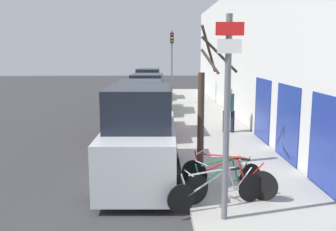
{
  "coord_description": "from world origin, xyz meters",
  "views": [
    {
      "loc": [
        0.28,
        -2.58,
        3.37
      ],
      "look_at": [
        0.66,
        8.16,
        1.54
      ],
      "focal_mm": 40.0,
      "sensor_mm": 36.0,
      "label": 1
    }
  ],
  "objects_px": {
    "bicycle_2": "(227,177)",
    "parked_car_3": "(148,86)",
    "signpost": "(227,115)",
    "parked_car_0": "(140,139)",
    "bicycle_1": "(224,181)",
    "parked_car_2": "(147,96)",
    "bicycle_0": "(217,190)",
    "traffic_light": "(172,57)",
    "parked_car_1": "(141,112)",
    "pedestrian_near": "(229,107)",
    "street_tree": "(203,108)"
  },
  "relations": [
    {
      "from": "bicycle_2",
      "to": "parked_car_3",
      "type": "height_order",
      "value": "parked_car_3"
    },
    {
      "from": "signpost",
      "to": "parked_car_0",
      "type": "xyz_separation_m",
      "value": [
        -1.72,
        2.7,
        -1.1
      ]
    },
    {
      "from": "bicycle_1",
      "to": "parked_car_2",
      "type": "bearing_deg",
      "value": -20.29
    },
    {
      "from": "bicycle_2",
      "to": "bicycle_0",
      "type": "bearing_deg",
      "value": -173.17
    },
    {
      "from": "traffic_light",
      "to": "parked_car_1",
      "type": "bearing_deg",
      "value": -100.7
    },
    {
      "from": "parked_car_2",
      "to": "bicycle_0",
      "type": "bearing_deg",
      "value": -78.78
    },
    {
      "from": "signpost",
      "to": "traffic_light",
      "type": "bearing_deg",
      "value": 90.96
    },
    {
      "from": "bicycle_1",
      "to": "parked_car_2",
      "type": "relative_size",
      "value": 0.4
    },
    {
      "from": "parked_car_1",
      "to": "pedestrian_near",
      "type": "relative_size",
      "value": 2.33
    },
    {
      "from": "parked_car_1",
      "to": "parked_car_3",
      "type": "bearing_deg",
      "value": 89.47
    },
    {
      "from": "parked_car_0",
      "to": "parked_car_1",
      "type": "distance_m",
      "value": 5.24
    },
    {
      "from": "bicycle_0",
      "to": "traffic_light",
      "type": "height_order",
      "value": "traffic_light"
    },
    {
      "from": "parked_car_2",
      "to": "traffic_light",
      "type": "bearing_deg",
      "value": 67.74
    },
    {
      "from": "bicycle_2",
      "to": "parked_car_1",
      "type": "xyz_separation_m",
      "value": [
        -2.2,
        6.62,
        0.47
      ]
    },
    {
      "from": "bicycle_0",
      "to": "parked_car_0",
      "type": "bearing_deg",
      "value": 19.26
    },
    {
      "from": "bicycle_1",
      "to": "parked_car_2",
      "type": "height_order",
      "value": "parked_car_2"
    },
    {
      "from": "parked_car_1",
      "to": "parked_car_3",
      "type": "distance_m",
      "value": 11.79
    },
    {
      "from": "bicycle_0",
      "to": "parked_car_1",
      "type": "bearing_deg",
      "value": -4.79
    },
    {
      "from": "parked_car_1",
      "to": "bicycle_2",
      "type": "bearing_deg",
      "value": -71.65
    },
    {
      "from": "parked_car_1",
      "to": "traffic_light",
      "type": "relative_size",
      "value": 0.94
    },
    {
      "from": "pedestrian_near",
      "to": "traffic_light",
      "type": "distance_m",
      "value": 9.02
    },
    {
      "from": "signpost",
      "to": "bicycle_0",
      "type": "relative_size",
      "value": 1.82
    },
    {
      "from": "pedestrian_near",
      "to": "parked_car_1",
      "type": "bearing_deg",
      "value": -175.61
    },
    {
      "from": "parked_car_0",
      "to": "pedestrian_near",
      "type": "bearing_deg",
      "value": 59.09
    },
    {
      "from": "street_tree",
      "to": "traffic_light",
      "type": "distance_m",
      "value": 13.08
    },
    {
      "from": "parked_car_3",
      "to": "signpost",
      "type": "bearing_deg",
      "value": -83.17
    },
    {
      "from": "bicycle_1",
      "to": "parked_car_3",
      "type": "relative_size",
      "value": 0.42
    },
    {
      "from": "bicycle_0",
      "to": "street_tree",
      "type": "distance_m",
      "value": 3.23
    },
    {
      "from": "parked_car_1",
      "to": "bicycle_0",
      "type": "bearing_deg",
      "value": -75.91
    },
    {
      "from": "bicycle_2",
      "to": "pedestrian_near",
      "type": "height_order",
      "value": "pedestrian_near"
    },
    {
      "from": "signpost",
      "to": "pedestrian_near",
      "type": "xyz_separation_m",
      "value": [
        1.63,
        7.92,
        -1.02
      ]
    },
    {
      "from": "bicycle_0",
      "to": "bicycle_1",
      "type": "xyz_separation_m",
      "value": [
        0.23,
        0.53,
        0.02
      ]
    },
    {
      "from": "bicycle_1",
      "to": "parked_car_3",
      "type": "height_order",
      "value": "parked_car_3"
    },
    {
      "from": "signpost",
      "to": "street_tree",
      "type": "xyz_separation_m",
      "value": [
        0.01,
        3.52,
        -0.39
      ]
    },
    {
      "from": "parked_car_2",
      "to": "parked_car_1",
      "type": "bearing_deg",
      "value": -87.87
    },
    {
      "from": "parked_car_3",
      "to": "traffic_light",
      "type": "relative_size",
      "value": 1.04
    },
    {
      "from": "street_tree",
      "to": "parked_car_2",
      "type": "bearing_deg",
      "value": 99.96
    },
    {
      "from": "parked_car_0",
      "to": "traffic_light",
      "type": "bearing_deg",
      "value": 85.86
    },
    {
      "from": "bicycle_1",
      "to": "parked_car_0",
      "type": "distance_m",
      "value": 2.56
    },
    {
      "from": "bicycle_0",
      "to": "parked_car_2",
      "type": "height_order",
      "value": "parked_car_2"
    },
    {
      "from": "bicycle_2",
      "to": "parked_car_1",
      "type": "relative_size",
      "value": 0.47
    },
    {
      "from": "bicycle_0",
      "to": "street_tree",
      "type": "relative_size",
      "value": 0.54
    },
    {
      "from": "signpost",
      "to": "parked_car_2",
      "type": "height_order",
      "value": "signpost"
    },
    {
      "from": "bicycle_0",
      "to": "parked_car_2",
      "type": "distance_m",
      "value": 13.08
    },
    {
      "from": "bicycle_2",
      "to": "parked_car_2",
      "type": "relative_size",
      "value": 0.41
    },
    {
      "from": "bicycle_0",
      "to": "traffic_light",
      "type": "xyz_separation_m",
      "value": [
        -0.23,
        15.97,
        2.52
      ]
    },
    {
      "from": "pedestrian_near",
      "to": "traffic_light",
      "type": "relative_size",
      "value": 0.4
    },
    {
      "from": "parked_car_2",
      "to": "street_tree",
      "type": "relative_size",
      "value": 1.22
    },
    {
      "from": "pedestrian_near",
      "to": "parked_car_3",
      "type": "bearing_deg",
      "value": 110.89
    },
    {
      "from": "bicycle_2",
      "to": "parked_car_2",
      "type": "height_order",
      "value": "parked_car_2"
    }
  ]
}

